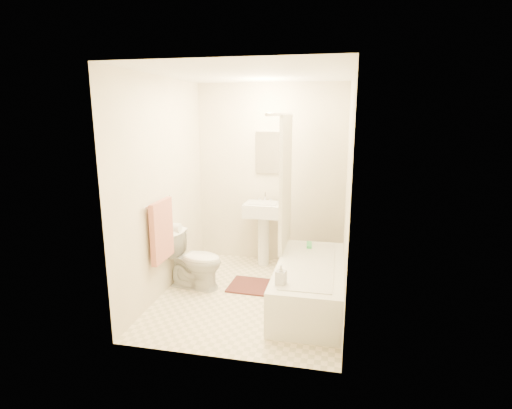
% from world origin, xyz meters
% --- Properties ---
extents(floor, '(2.40, 2.40, 0.00)m').
position_xyz_m(floor, '(0.00, 0.00, 0.00)').
color(floor, beige).
rests_on(floor, ground).
extents(ceiling, '(2.40, 2.40, 0.00)m').
position_xyz_m(ceiling, '(0.00, 0.00, 2.40)').
color(ceiling, white).
rests_on(ceiling, ground).
extents(wall_back, '(2.00, 0.02, 2.40)m').
position_xyz_m(wall_back, '(0.00, 1.20, 1.20)').
color(wall_back, beige).
rests_on(wall_back, ground).
extents(wall_left, '(0.02, 2.40, 2.40)m').
position_xyz_m(wall_left, '(-1.00, 0.00, 1.20)').
color(wall_left, beige).
rests_on(wall_left, ground).
extents(wall_right, '(0.02, 2.40, 2.40)m').
position_xyz_m(wall_right, '(1.00, 0.00, 1.20)').
color(wall_right, beige).
rests_on(wall_right, ground).
extents(mirror, '(0.40, 0.03, 0.55)m').
position_xyz_m(mirror, '(0.00, 1.18, 1.50)').
color(mirror, white).
rests_on(mirror, wall_back).
extents(curtain_rod, '(0.03, 1.70, 0.03)m').
position_xyz_m(curtain_rod, '(0.30, 0.10, 2.00)').
color(curtain_rod, silver).
rests_on(curtain_rod, wall_back).
extents(shower_curtain, '(0.04, 0.80, 1.55)m').
position_xyz_m(shower_curtain, '(0.30, 0.50, 1.22)').
color(shower_curtain, silver).
rests_on(shower_curtain, curtain_rod).
extents(towel_bar, '(0.02, 0.60, 0.02)m').
position_xyz_m(towel_bar, '(-0.96, -0.25, 1.10)').
color(towel_bar, silver).
rests_on(towel_bar, wall_left).
extents(towel, '(0.06, 0.45, 0.66)m').
position_xyz_m(towel, '(-0.93, -0.25, 0.78)').
color(towel, '#CC7266').
rests_on(towel, towel_bar).
extents(toilet_paper, '(0.11, 0.12, 0.12)m').
position_xyz_m(toilet_paper, '(-0.93, 0.12, 0.70)').
color(toilet_paper, white).
rests_on(toilet_paper, wall_left).
extents(toilet, '(0.72, 0.47, 0.67)m').
position_xyz_m(toilet, '(-0.71, 0.10, 0.33)').
color(toilet, silver).
rests_on(toilet, floor).
extents(sink, '(0.49, 0.39, 0.94)m').
position_xyz_m(sink, '(-0.05, 0.95, 0.47)').
color(sink, white).
rests_on(sink, floor).
extents(bathtub, '(0.70, 1.59, 0.45)m').
position_xyz_m(bathtub, '(0.65, -0.06, 0.22)').
color(bathtub, white).
rests_on(bathtub, floor).
extents(bath_mat, '(0.64, 0.50, 0.02)m').
position_xyz_m(bath_mat, '(0.00, 0.23, 0.01)').
color(bath_mat, '#48281B').
rests_on(bath_mat, floor).
extents(soap_bottle, '(0.11, 0.11, 0.20)m').
position_xyz_m(soap_bottle, '(0.42, -0.62, 0.55)').
color(soap_bottle, silver).
rests_on(soap_bottle, bathtub).
extents(scrub_brush, '(0.08, 0.20, 0.04)m').
position_xyz_m(scrub_brush, '(0.60, 0.51, 0.47)').
color(scrub_brush, '#44C163').
rests_on(scrub_brush, bathtub).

